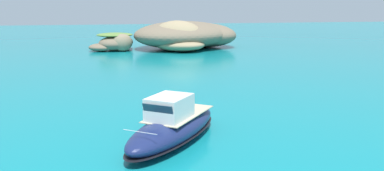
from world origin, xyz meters
name	(u,v)px	position (x,y,z in m)	size (l,w,h in m)	color
islet_large	(185,35)	(13.36, 72.49, 2.79)	(30.94, 30.43, 6.26)	#756651
islet_small	(115,42)	(-1.91, 71.47, 1.69)	(11.37, 11.24, 3.68)	#756651
motorboat_navy	(173,126)	(-1.40, 12.83, 1.08)	(9.47, 10.65, 3.24)	navy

